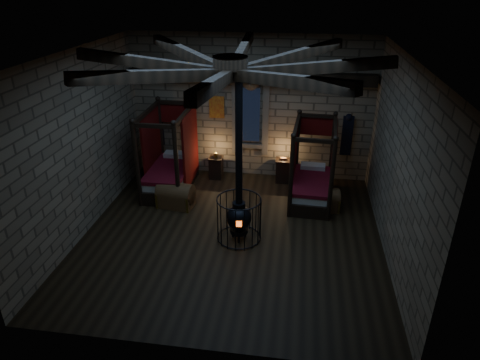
# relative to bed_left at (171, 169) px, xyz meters

# --- Properties ---
(room) EXTENTS (7.02, 7.02, 4.29)m
(room) POSITION_rel_bed_left_xyz_m (2.14, -2.13, 3.17)
(room) COLOR black
(room) RESTS_ON ground
(bed_left) EXTENTS (1.20, 2.24, 2.32)m
(bed_left) POSITION_rel_bed_left_xyz_m (0.00, 0.00, 0.00)
(bed_left) COLOR black
(bed_left) RESTS_ON ground
(bed_right) EXTENTS (1.20, 2.12, 2.16)m
(bed_right) POSITION_rel_bed_left_xyz_m (4.00, -0.12, -0.04)
(bed_right) COLOR black
(bed_right) RESTS_ON ground
(trunk_left) EXTENTS (1.00, 0.71, 0.68)m
(trunk_left) POSITION_rel_bed_left_xyz_m (0.43, -1.05, -0.27)
(trunk_left) COLOR brown
(trunk_left) RESTS_ON ground
(trunk_right) EXTENTS (0.92, 0.68, 0.61)m
(trunk_right) POSITION_rel_bed_left_xyz_m (4.30, -0.68, -0.30)
(trunk_right) COLOR brown
(trunk_right) RESTS_ON ground
(nightstand_left) EXTENTS (0.42, 0.41, 0.82)m
(nightstand_left) POSITION_rel_bed_left_xyz_m (1.16, 0.82, -0.23)
(nightstand_left) COLOR black
(nightstand_left) RESTS_ON ground
(nightstand_right) EXTENTS (0.45, 0.43, 0.77)m
(nightstand_right) POSITION_rel_bed_left_xyz_m (3.17, 0.87, -0.21)
(nightstand_right) COLOR black
(nightstand_right) RESTS_ON ground
(stove) EXTENTS (1.04, 1.04, 4.05)m
(stove) POSITION_rel_bed_left_xyz_m (2.33, -2.36, 0.06)
(stove) COLOR black
(stove) RESTS_ON ground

